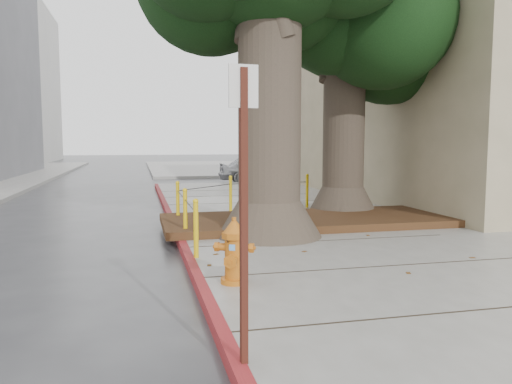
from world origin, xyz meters
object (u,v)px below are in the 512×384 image
car_silver (259,169)px  signpost (244,198)px  car_red (406,165)px  fire_hydrant (234,251)px

car_silver → signpost: bearing=169.2°
signpost → car_silver: bearing=70.6°
car_silver → car_red: 9.97m
fire_hydrant → car_red: size_ratio=0.24×
signpost → car_silver: 20.43m
fire_hydrant → car_silver: bearing=98.6°
fire_hydrant → signpost: 2.55m
signpost → car_silver: size_ratio=0.63×
signpost → car_silver: (4.95, 19.80, -0.87)m
fire_hydrant → car_silver: 18.06m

